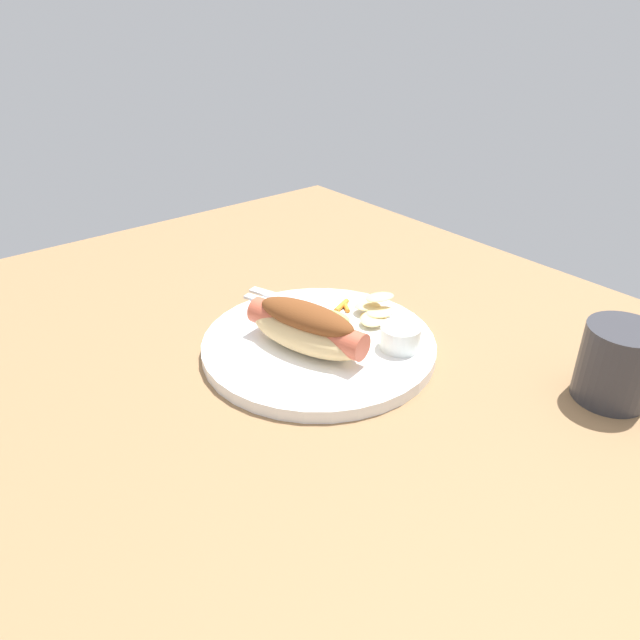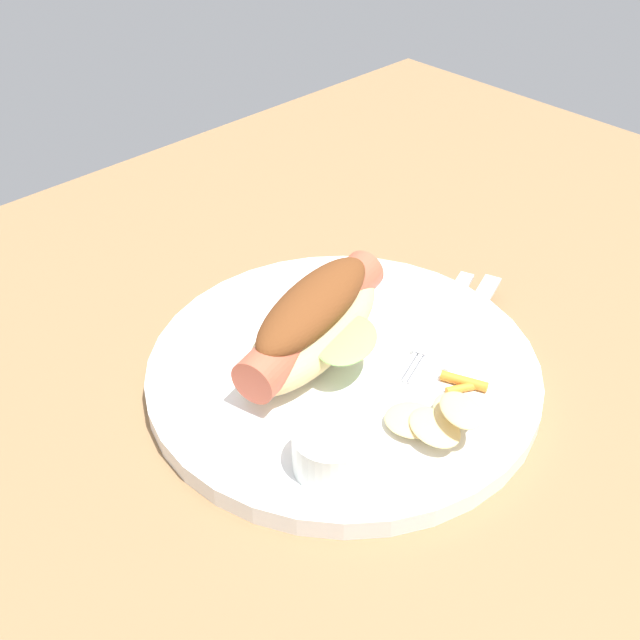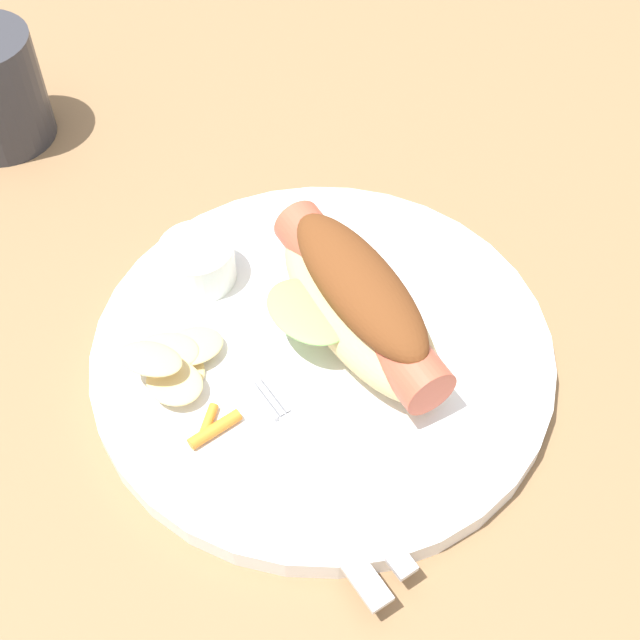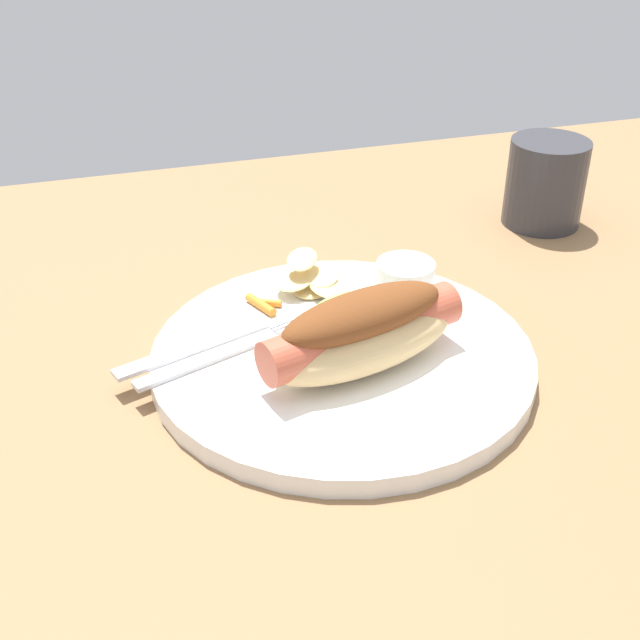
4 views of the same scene
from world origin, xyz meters
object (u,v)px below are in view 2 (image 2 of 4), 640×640
plate (343,371)px  sauce_ramekin (331,450)px  hot_dog (314,322)px  carrot_garnish (463,383)px  chips_pile (438,418)px  knife (468,320)px  fork (442,322)px

plate → sauce_ramekin: size_ratio=5.91×
hot_dog → carrot_garnish: hot_dog is taller
sauce_ramekin → carrot_garnish: sauce_ramekin is taller
chips_pile → hot_dog: bearing=-88.5°
knife → plate: bearing=-35.9°
hot_dog → chips_pile: size_ratio=2.29×
plate → knife: knife is taller
hot_dog → fork: hot_dog is taller
plate → hot_dog: 4.52cm
plate → sauce_ramekin: 10.48cm
plate → fork: 9.39cm
chips_pile → carrot_garnish: 5.07cm
sauce_ramekin → knife: bearing=-170.2°
fork → hot_dog: bearing=-44.3°
carrot_garnish → chips_pile: bearing=17.5°
sauce_ramekin → chips_pile: size_ratio=0.68×
plate → fork: bearing=167.1°
hot_dog → fork: (-9.79, 4.53, -2.74)cm
sauce_ramekin → fork: (-16.92, -4.52, -1.29)cm
knife → chips_pile: bearing=9.3°
hot_dog → knife: bearing=138.1°
plate → hot_dog: hot_dog is taller
hot_dog → knife: (-11.58, 5.81, -2.76)cm
plate → carrot_garnish: (-4.40, 7.87, 1.16)cm
plate → carrot_garnish: carrot_garnish is taller
fork → knife: (-1.79, 1.27, -0.02)cm
sauce_ramekin → fork: sauce_ramekin is taller
hot_dog → carrot_garnish: bearing=100.9°
plate → carrot_garnish: bearing=119.2°
hot_dog → fork: bearing=139.9°
fork → carrot_garnish: (4.71, 5.79, 0.16)cm
hot_dog → knife: 13.25cm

